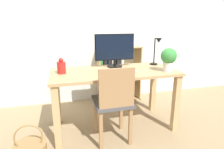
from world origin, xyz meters
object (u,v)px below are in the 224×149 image
Objects in this scene: monitor at (115,49)px; desk_lamp at (157,49)px; vase at (61,67)px; potted_plant at (169,58)px; bookshelf at (113,75)px; chair at (113,101)px; keyboard at (120,71)px.

monitor is 1.40× the size of desk_lamp.
vase is at bearing -175.54° from desk_lamp.
potted_plant is 0.30× the size of bookshelf.
bookshelf reaches higher than vase.
desk_lamp is at bearing 22.41° from chair.
monitor is at bearing 172.43° from desk_lamp.
chair is at bearing -169.97° from potted_plant.
monitor is at bearing 87.41° from keyboard.
keyboard is 0.59m from potted_plant.
vase is (-0.67, -0.17, -0.16)m from monitor.
keyboard is at bearing -7.51° from vase.
potted_plant is at bearing -68.93° from bookshelf.
desk_lamp reaches higher than bookshelf.
monitor is at bearing -103.77° from bookshelf.
monitor is 0.56× the size of bookshelf.
chair is at bearing -34.66° from vase.
vase is 1.24m from potted_plant.
chair is (0.51, -0.35, -0.33)m from vase.
potted_plant is (1.21, -0.23, 0.08)m from vase.
monitor is 2.88× the size of vase.
bookshelf is (0.31, 1.13, -0.03)m from chair.
bookshelf is (0.15, 0.61, -0.52)m from monitor.
vase is 0.65× the size of potted_plant.
potted_plant is at bearing 0.34° from chair.
potted_plant is 0.32× the size of chair.
monitor is 0.73m from chair.
potted_plant is at bearing -14.53° from keyboard.
vase is 0.20× the size of chair.
chair is at bearing -119.35° from keyboard.
monitor is 0.68m from potted_plant.
potted_plant is 0.82m from chair.
keyboard is 0.67m from vase.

